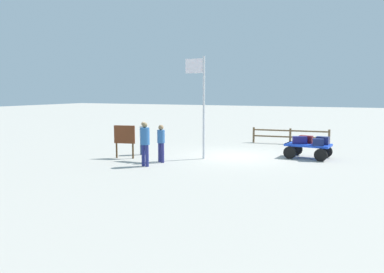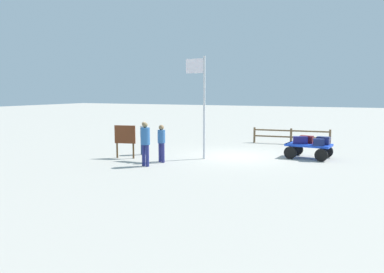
{
  "view_description": "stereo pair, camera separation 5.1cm",
  "coord_description": "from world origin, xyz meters",
  "px_view_note": "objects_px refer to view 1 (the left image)",
  "views": [
    {
      "loc": [
        -5.5,
        17.39,
        3.04
      ],
      "look_at": [
        -0.3,
        6.0,
        1.58
      ],
      "focal_mm": 36.75,
      "sensor_mm": 36.0,
      "label": 1
    },
    {
      "loc": [
        -5.55,
        17.37,
        3.04
      ],
      "look_at": [
        -0.3,
        6.0,
        1.58
      ],
      "focal_mm": 36.75,
      "sensor_mm": 36.0,
      "label": 2
    }
  ],
  "objects_px": {
    "worker_trailing": "(145,140)",
    "flagpole": "(201,97)",
    "worker_supervisor": "(144,135)",
    "suitcase_olive": "(323,141)",
    "luggage_cart": "(308,148)",
    "suitcase_tan": "(318,142)",
    "suitcase_maroon": "(300,140)",
    "worker_lead": "(161,141)",
    "suitcase_dark": "(306,139)",
    "signboard": "(125,137)"
  },
  "relations": [
    {
      "from": "worker_trailing",
      "to": "flagpole",
      "type": "xyz_separation_m",
      "value": [
        -1.34,
        -2.61,
        1.69
      ]
    },
    {
      "from": "worker_supervisor",
      "to": "worker_trailing",
      "type": "bearing_deg",
      "value": 122.63
    },
    {
      "from": "worker_trailing",
      "to": "suitcase_olive",
      "type": "bearing_deg",
      "value": -142.93
    },
    {
      "from": "luggage_cart",
      "to": "worker_supervisor",
      "type": "xyz_separation_m",
      "value": [
        7.28,
        2.22,
        0.46
      ]
    },
    {
      "from": "suitcase_tan",
      "to": "suitcase_olive",
      "type": "xyz_separation_m",
      "value": [
        -0.13,
        -0.48,
        0.02
      ]
    },
    {
      "from": "luggage_cart",
      "to": "suitcase_maroon",
      "type": "height_order",
      "value": "suitcase_maroon"
    },
    {
      "from": "worker_trailing",
      "to": "worker_lead",
      "type": "bearing_deg",
      "value": -98.3
    },
    {
      "from": "suitcase_tan",
      "to": "worker_supervisor",
      "type": "bearing_deg",
      "value": 12.93
    },
    {
      "from": "worker_supervisor",
      "to": "flagpole",
      "type": "xyz_separation_m",
      "value": [
        -2.94,
        -0.11,
        1.82
      ]
    },
    {
      "from": "suitcase_maroon",
      "to": "worker_lead",
      "type": "xyz_separation_m",
      "value": [
        5.18,
        3.54,
        0.1
      ]
    },
    {
      "from": "suitcase_tan",
      "to": "flagpole",
      "type": "relative_size",
      "value": 0.11
    },
    {
      "from": "luggage_cart",
      "to": "suitcase_dark",
      "type": "bearing_deg",
      "value": -60.34
    },
    {
      "from": "suitcase_tan",
      "to": "luggage_cart",
      "type": "bearing_deg",
      "value": -41.47
    },
    {
      "from": "suitcase_dark",
      "to": "worker_trailing",
      "type": "relative_size",
      "value": 0.35
    },
    {
      "from": "suitcase_dark",
      "to": "worker_supervisor",
      "type": "bearing_deg",
      "value": 18.76
    },
    {
      "from": "suitcase_maroon",
      "to": "suitcase_tan",
      "type": "relative_size",
      "value": 1.37
    },
    {
      "from": "suitcase_maroon",
      "to": "suitcase_dark",
      "type": "xyz_separation_m",
      "value": [
        -0.22,
        -0.35,
        0.01
      ]
    },
    {
      "from": "suitcase_tan",
      "to": "worker_trailing",
      "type": "xyz_separation_m",
      "value": [
        6.17,
        4.29,
        0.26
      ]
    },
    {
      "from": "luggage_cart",
      "to": "signboard",
      "type": "relative_size",
      "value": 1.36
    },
    {
      "from": "suitcase_olive",
      "to": "signboard",
      "type": "relative_size",
      "value": 0.39
    },
    {
      "from": "suitcase_maroon",
      "to": "signboard",
      "type": "relative_size",
      "value": 0.47
    },
    {
      "from": "suitcase_olive",
      "to": "signboard",
      "type": "distance_m",
      "value": 8.87
    },
    {
      "from": "suitcase_tan",
      "to": "worker_supervisor",
      "type": "height_order",
      "value": "worker_supervisor"
    },
    {
      "from": "suitcase_tan",
      "to": "worker_trailing",
      "type": "height_order",
      "value": "worker_trailing"
    },
    {
      "from": "suitcase_tan",
      "to": "worker_trailing",
      "type": "bearing_deg",
      "value": 34.78
    },
    {
      "from": "worker_trailing",
      "to": "signboard",
      "type": "relative_size",
      "value": 1.2
    },
    {
      "from": "suitcase_maroon",
      "to": "suitcase_olive",
      "type": "height_order",
      "value": "suitcase_olive"
    },
    {
      "from": "worker_supervisor",
      "to": "flagpole",
      "type": "distance_m",
      "value": 3.46
    },
    {
      "from": "suitcase_tan",
      "to": "signboard",
      "type": "relative_size",
      "value": 0.34
    },
    {
      "from": "suitcase_maroon",
      "to": "signboard",
      "type": "height_order",
      "value": "signboard"
    },
    {
      "from": "worker_lead",
      "to": "signboard",
      "type": "height_order",
      "value": "worker_lead"
    },
    {
      "from": "worker_supervisor",
      "to": "signboard",
      "type": "height_order",
      "value": "worker_supervisor"
    },
    {
      "from": "suitcase_maroon",
      "to": "worker_lead",
      "type": "bearing_deg",
      "value": 34.33
    },
    {
      "from": "worker_lead",
      "to": "worker_supervisor",
      "type": "xyz_separation_m",
      "value": [
        1.75,
        -1.45,
        0.01
      ]
    },
    {
      "from": "worker_trailing",
      "to": "flagpole",
      "type": "distance_m",
      "value": 3.39
    },
    {
      "from": "flagpole",
      "to": "signboard",
      "type": "height_order",
      "value": "flagpole"
    },
    {
      "from": "flagpole",
      "to": "luggage_cart",
      "type": "bearing_deg",
      "value": -154.04
    },
    {
      "from": "luggage_cart",
      "to": "worker_trailing",
      "type": "height_order",
      "value": "worker_trailing"
    },
    {
      "from": "suitcase_tan",
      "to": "worker_supervisor",
      "type": "distance_m",
      "value": 7.98
    },
    {
      "from": "suitcase_tan",
      "to": "flagpole",
      "type": "height_order",
      "value": "flagpole"
    },
    {
      "from": "luggage_cart",
      "to": "suitcase_olive",
      "type": "distance_m",
      "value": 0.73
    },
    {
      "from": "signboard",
      "to": "worker_trailing",
      "type": "bearing_deg",
      "value": 145.48
    },
    {
      "from": "worker_supervisor",
      "to": "suitcase_dark",
      "type": "bearing_deg",
      "value": -161.24
    },
    {
      "from": "suitcase_maroon",
      "to": "worker_trailing",
      "type": "height_order",
      "value": "worker_trailing"
    },
    {
      "from": "suitcase_olive",
      "to": "flagpole",
      "type": "distance_m",
      "value": 5.75
    },
    {
      "from": "suitcase_olive",
      "to": "worker_supervisor",
      "type": "distance_m",
      "value": 8.22
    },
    {
      "from": "worker_supervisor",
      "to": "suitcase_olive",
      "type": "bearing_deg",
      "value": -164.04
    },
    {
      "from": "luggage_cart",
      "to": "suitcase_dark",
      "type": "height_order",
      "value": "suitcase_dark"
    },
    {
      "from": "suitcase_tan",
      "to": "suitcase_olive",
      "type": "distance_m",
      "value": 0.5
    },
    {
      "from": "luggage_cart",
      "to": "flagpole",
      "type": "height_order",
      "value": "flagpole"
    }
  ]
}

